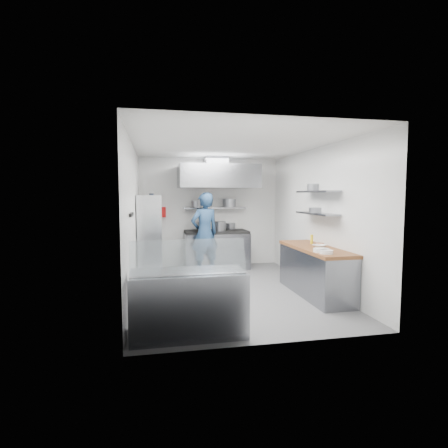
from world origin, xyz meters
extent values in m
plane|color=#575759|center=(0.00, 0.00, 0.00)|extent=(5.00, 5.00, 0.00)
plane|color=silver|center=(0.00, 0.00, 2.80)|extent=(5.00, 5.00, 0.00)
cube|color=white|center=(0.00, 2.50, 1.40)|extent=(3.60, 2.80, 0.02)
cube|color=white|center=(0.00, -2.50, 1.40)|extent=(3.60, 2.80, 0.02)
cube|color=white|center=(-1.80, 0.00, 1.40)|extent=(2.80, 5.00, 0.02)
cube|color=white|center=(1.80, 0.00, 1.40)|extent=(2.80, 5.00, 0.02)
cube|color=gray|center=(0.10, 2.10, 0.45)|extent=(1.60, 0.80, 0.90)
cube|color=black|center=(0.10, 2.10, 0.93)|extent=(1.57, 0.78, 0.06)
cylinder|color=slate|center=(-0.19, 2.42, 1.06)|extent=(0.28, 0.28, 0.20)
cylinder|color=slate|center=(0.15, 2.02, 1.08)|extent=(0.35, 0.35, 0.24)
cylinder|color=slate|center=(0.53, 2.43, 1.04)|extent=(0.26, 0.26, 0.16)
cube|color=gray|center=(0.10, 2.34, 1.52)|extent=(1.60, 0.30, 0.04)
cylinder|color=slate|center=(-0.39, 2.17, 1.63)|extent=(0.25, 0.25, 0.18)
cylinder|color=slate|center=(0.45, 2.17, 1.65)|extent=(0.33, 0.33, 0.22)
cube|color=gray|center=(0.10, 1.93, 2.30)|extent=(1.90, 1.15, 0.55)
cube|color=slate|center=(0.10, 2.15, 2.68)|extent=(0.55, 0.55, 0.24)
cube|color=red|center=(-1.25, 2.44, 1.42)|extent=(0.22, 0.10, 0.26)
imported|color=navy|center=(-0.28, 1.54, 0.96)|extent=(0.82, 0.68, 1.91)
cube|color=silver|center=(-1.53, 1.15, 0.93)|extent=(0.50, 0.90, 1.85)
cube|color=white|center=(-1.53, 0.95, 0.80)|extent=(0.16, 0.20, 0.18)
cube|color=yellow|center=(-1.53, 1.38, 1.30)|extent=(0.15, 0.20, 0.17)
cylinder|color=black|center=(-1.48, 1.27, 1.80)|extent=(0.10, 0.10, 0.18)
cube|color=black|center=(-1.78, -0.90, 1.55)|extent=(0.04, 0.55, 0.05)
cube|color=gray|center=(1.48, -0.60, 0.42)|extent=(0.62, 2.00, 0.84)
cube|color=brown|center=(1.48, -0.60, 0.87)|extent=(0.65, 2.04, 0.06)
cylinder|color=white|center=(1.32, -1.15, 0.93)|extent=(0.26, 0.26, 0.06)
cylinder|color=white|center=(1.32, -1.32, 0.93)|extent=(0.22, 0.22, 0.06)
cylinder|color=#C46837|center=(1.60, -0.53, 0.93)|extent=(0.17, 0.17, 0.06)
cylinder|color=yellow|center=(1.60, -0.20, 0.99)|extent=(0.05, 0.05, 0.18)
imported|color=white|center=(1.51, -0.70, 0.93)|extent=(0.29, 0.29, 0.06)
cube|color=gray|center=(1.64, -0.30, 1.50)|extent=(0.30, 1.30, 0.04)
cube|color=gray|center=(1.64, -0.30, 1.92)|extent=(0.30, 1.30, 0.04)
cylinder|color=slate|center=(1.53, -0.46, 1.57)|extent=(0.23, 0.23, 0.10)
cylinder|color=slate|center=(1.74, 0.08, 2.01)|extent=(0.25, 0.25, 0.14)
cube|color=gray|center=(-1.00, -2.00, 0.42)|extent=(1.50, 0.70, 0.85)
cube|color=silver|center=(-1.00, -2.12, 1.07)|extent=(1.47, 0.19, 0.42)
camera|label=1|loc=(-1.42, -6.52, 1.86)|focal=28.00mm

